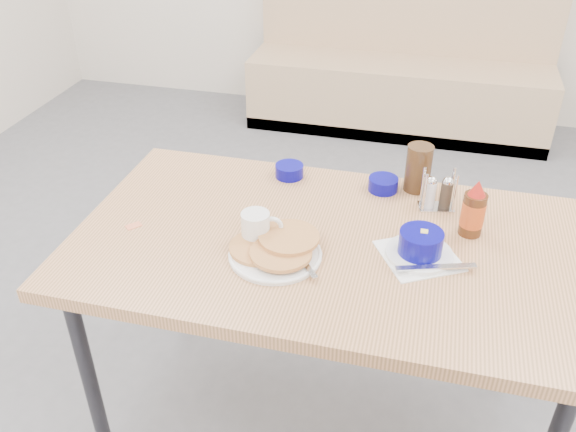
% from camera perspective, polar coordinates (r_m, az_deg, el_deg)
% --- Properties ---
extents(booth_bench, '(1.90, 0.56, 1.22)m').
position_cam_1_polar(booth_bench, '(4.14, 10.44, 13.02)').
color(booth_bench, tan).
rests_on(booth_bench, ground).
extents(dining_table, '(1.40, 0.80, 0.76)m').
position_cam_1_polar(dining_table, '(1.72, 3.53, -3.92)').
color(dining_table, tan).
rests_on(dining_table, ground).
extents(pancake_plate, '(0.26, 0.25, 0.04)m').
position_cam_1_polar(pancake_plate, '(1.61, -1.13, -3.20)').
color(pancake_plate, white).
rests_on(pancake_plate, dining_table).
extents(coffee_mug, '(0.11, 0.08, 0.09)m').
position_cam_1_polar(coffee_mug, '(1.65, -2.91, -1.03)').
color(coffee_mug, white).
rests_on(coffee_mug, dining_table).
extents(grits_setting, '(0.28, 0.26, 0.08)m').
position_cam_1_polar(grits_setting, '(1.64, 12.29, -2.80)').
color(grits_setting, white).
rests_on(grits_setting, dining_table).
extents(creamer_bowl, '(0.09, 0.09, 0.04)m').
position_cam_1_polar(creamer_bowl, '(1.97, 0.12, 4.25)').
color(creamer_bowl, '#07057B').
rests_on(creamer_bowl, dining_table).
extents(butter_bowl, '(0.09, 0.09, 0.04)m').
position_cam_1_polar(butter_bowl, '(1.92, 8.89, 2.96)').
color(butter_bowl, '#07057B').
rests_on(butter_bowl, dining_table).
extents(amber_tumbler, '(0.09, 0.09, 0.15)m').
position_cam_1_polar(amber_tumbler, '(1.92, 12.10, 4.40)').
color(amber_tumbler, '#3C2613').
rests_on(amber_tumbler, dining_table).
extents(condiment_caddy, '(0.11, 0.08, 0.12)m').
position_cam_1_polar(condiment_caddy, '(1.85, 13.83, 1.91)').
color(condiment_caddy, silver).
rests_on(condiment_caddy, dining_table).
extents(syrup_bottle, '(0.06, 0.06, 0.17)m').
position_cam_1_polar(syrup_bottle, '(1.74, 16.95, 0.43)').
color(syrup_bottle, '#47230F').
rests_on(syrup_bottle, dining_table).
extents(sugar_wrapper, '(0.05, 0.05, 0.00)m').
position_cam_1_polar(sugar_wrapper, '(1.79, -14.25, -0.89)').
color(sugar_wrapper, '#E8744D').
rests_on(sugar_wrapper, dining_table).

